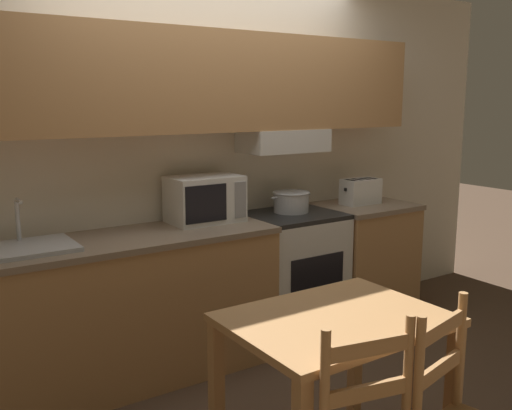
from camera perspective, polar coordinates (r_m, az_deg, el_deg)
ground_plane at (r=4.25m, az=-4.75°, el=-12.88°), size 16.00×16.00×0.00m
wall_back at (r=3.86m, az=-4.45°, el=8.00°), size 5.53×0.38×2.55m
lower_counter_main at (r=3.57m, az=-12.29°, el=-10.02°), size 1.78×0.61×0.89m
lower_counter_right_stub at (r=4.57m, az=10.58°, el=-5.40°), size 0.71×0.61×0.89m
stove_range at (r=4.15m, az=3.63°, el=-6.89°), size 0.64×0.57×0.89m
cooking_pot at (r=4.07m, az=3.54°, el=0.38°), size 0.34×0.26×0.15m
microwave at (r=3.74m, az=-5.14°, el=0.60°), size 0.47×0.32×0.30m
toaster at (r=4.44m, az=10.41°, el=1.35°), size 0.31×0.16×0.19m
sink_basin at (r=3.28m, az=-22.07°, el=-3.92°), size 0.51×0.40×0.26m
dining_table at (r=2.57m, az=7.90°, el=-13.62°), size 0.92×0.69×0.77m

